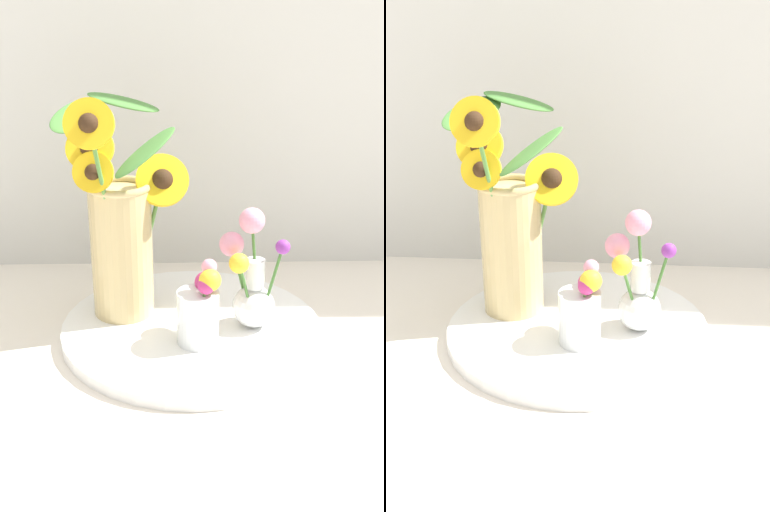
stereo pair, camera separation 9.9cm
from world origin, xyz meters
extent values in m
plane|color=silver|center=(0.00, 0.00, 0.00)|extent=(6.00, 6.00, 0.00)
cylinder|color=white|center=(-0.01, 0.09, 0.01)|extent=(0.45, 0.45, 0.02)
cylinder|color=#D1B77A|center=(-0.13, 0.14, 0.14)|extent=(0.11, 0.11, 0.23)
torus|color=#D1B77A|center=(-0.13, 0.14, 0.25)|extent=(0.11, 0.11, 0.01)
cylinder|color=#568E42|center=(-0.15, 0.13, 0.20)|extent=(0.05, 0.02, 0.23)
cylinder|color=yellow|center=(-0.17, 0.12, 0.32)|extent=(0.09, 0.05, 0.09)
sphere|color=#382314|center=(-0.17, 0.12, 0.32)|extent=(0.03, 0.03, 0.03)
cylinder|color=#568E42|center=(-0.15, 0.13, 0.18)|extent=(0.04, 0.07, 0.21)
cylinder|color=yellow|center=(-0.16, 0.10, 0.29)|extent=(0.07, 0.03, 0.07)
sphere|color=#382314|center=(-0.16, 0.10, 0.29)|extent=(0.03, 0.03, 0.03)
cylinder|color=#568E42|center=(-0.14, 0.10, 0.22)|extent=(0.04, 0.07, 0.29)
cylinder|color=yellow|center=(-0.16, 0.07, 0.37)|extent=(0.08, 0.04, 0.08)
sphere|color=#382314|center=(-0.16, 0.07, 0.37)|extent=(0.03, 0.03, 0.03)
cylinder|color=#568E42|center=(-0.08, 0.15, 0.16)|extent=(0.06, 0.01, 0.21)
cylinder|color=yellow|center=(-0.06, 0.14, 0.26)|extent=(0.11, 0.06, 0.10)
sphere|color=#382314|center=(-0.06, 0.14, 0.26)|extent=(0.04, 0.04, 0.04)
ellipsoid|color=#477F38|center=(-0.12, 0.23, 0.38)|extent=(0.13, 0.07, 0.05)
ellipsoid|color=#477F38|center=(-0.08, 0.09, 0.32)|extent=(0.13, 0.13, 0.08)
ellipsoid|color=#477F38|center=(-0.19, 0.18, 0.37)|extent=(0.12, 0.14, 0.07)
cylinder|color=white|center=(0.00, 0.03, 0.07)|extent=(0.07, 0.07, 0.09)
cylinder|color=#568E42|center=(0.02, 0.03, 0.09)|extent=(0.01, 0.02, 0.09)
sphere|color=yellow|center=(0.02, 0.02, 0.14)|extent=(0.04, 0.04, 0.04)
cylinder|color=#568E42|center=(0.01, 0.05, 0.08)|extent=(0.01, 0.02, 0.07)
sphere|color=#C6337A|center=(0.01, 0.05, 0.12)|extent=(0.04, 0.04, 0.04)
cylinder|color=#568E42|center=(0.01, 0.03, 0.10)|extent=(0.03, 0.01, 0.10)
sphere|color=pink|center=(0.02, 0.03, 0.15)|extent=(0.03, 0.03, 0.03)
cylinder|color=#568E42|center=(0.01, 0.02, 0.09)|extent=(0.02, 0.01, 0.07)
sphere|color=#C6337A|center=(0.01, 0.01, 0.13)|extent=(0.03, 0.03, 0.03)
sphere|color=white|center=(0.10, 0.08, 0.06)|extent=(0.07, 0.07, 0.07)
cylinder|color=white|center=(0.10, 0.08, 0.12)|extent=(0.03, 0.03, 0.05)
cylinder|color=#427533|center=(0.10, 0.09, 0.13)|extent=(0.02, 0.01, 0.15)
sphere|color=pink|center=(0.09, 0.09, 0.21)|extent=(0.04, 0.04, 0.04)
cylinder|color=#427533|center=(0.07, 0.09, 0.12)|extent=(0.03, 0.01, 0.10)
sphere|color=pink|center=(0.06, 0.09, 0.17)|extent=(0.04, 0.04, 0.04)
cylinder|color=#427533|center=(0.12, 0.07, 0.11)|extent=(0.04, 0.01, 0.12)
sphere|color=purple|center=(0.14, 0.08, 0.17)|extent=(0.02, 0.02, 0.02)
cylinder|color=#427533|center=(0.08, 0.06, 0.11)|extent=(0.03, 0.03, 0.09)
sphere|color=yellow|center=(0.07, 0.04, 0.15)|extent=(0.03, 0.03, 0.03)
camera|label=1|loc=(-0.03, -0.83, 0.52)|focal=42.00mm
camera|label=2|loc=(0.07, -0.83, 0.52)|focal=42.00mm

